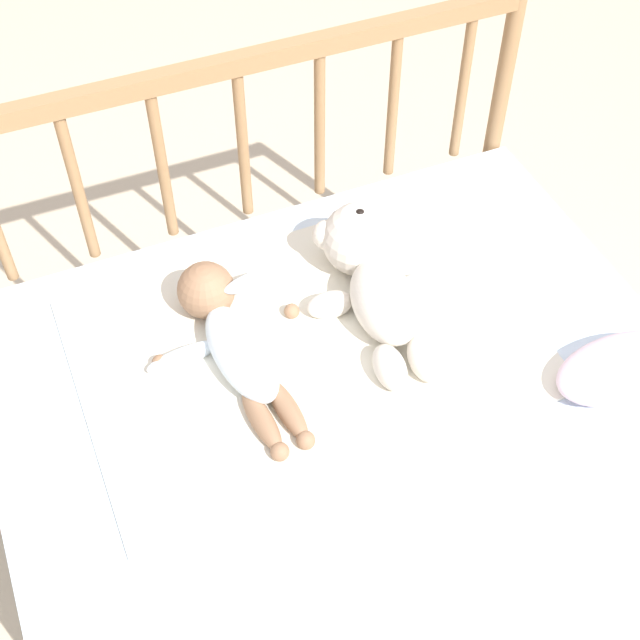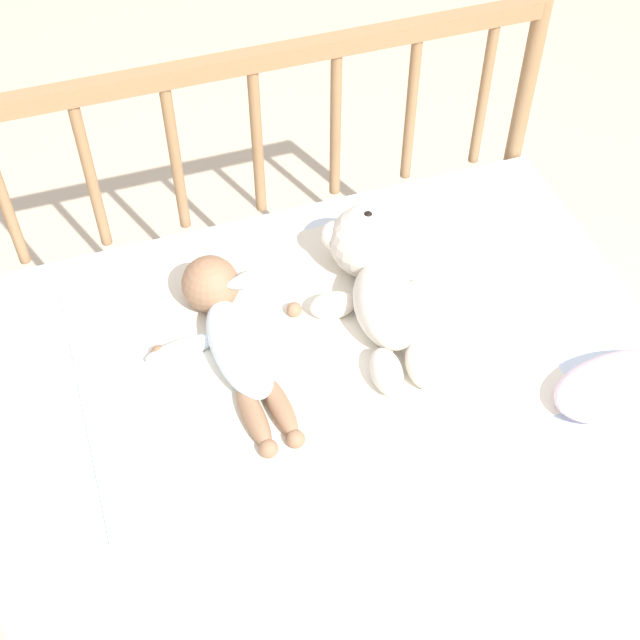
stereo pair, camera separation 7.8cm
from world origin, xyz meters
name	(u,v)px [view 2 (the right image)]	position (x,y,z in m)	size (l,w,h in m)	color
ground_plane	(320,482)	(0.00, 0.00, 0.00)	(12.00, 12.00, 0.00)	#C6B293
crib_mattress	(320,419)	(0.00, 0.00, 0.25)	(1.20, 0.72, 0.49)	silver
crib_rail	(259,166)	(0.00, 0.38, 0.61)	(1.20, 0.04, 0.86)	#997047
blanket	(306,344)	(-0.03, 0.00, 0.50)	(0.81, 0.57, 0.01)	silver
teddy_bear	(377,276)	(0.13, 0.07, 0.55)	(0.27, 0.40, 0.14)	silver
baby	(231,331)	(-0.15, 0.04, 0.54)	(0.31, 0.42, 0.11)	white
small_pillow	(623,386)	(0.45, -0.28, 0.52)	(0.26, 0.14, 0.06)	silver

